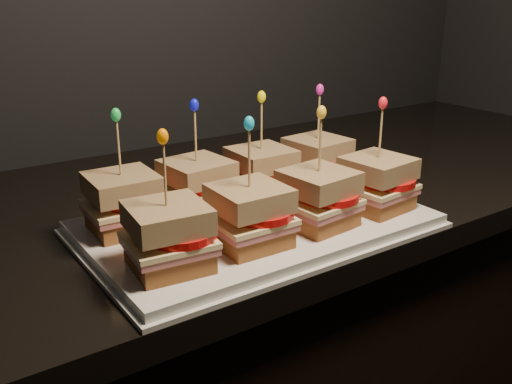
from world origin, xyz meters
TOP-DOWN VIEW (x-y plane):
  - granite_slab at (0.80, 1.70)m, footprint 2.61×0.63m
  - platter at (1.05, 1.53)m, footprint 0.44×0.27m
  - platter_rim at (1.05, 1.53)m, footprint 0.45×0.29m
  - sandwich_0_bread_bot at (0.89, 1.59)m, footprint 0.08×0.08m
  - sandwich_0_ham at (0.89, 1.59)m, footprint 0.09×0.09m
  - sandwich_0_cheese at (0.89, 1.59)m, footprint 0.09×0.09m
  - sandwich_0_tomato at (0.90, 1.59)m, footprint 0.08×0.08m
  - sandwich_0_bread_top at (0.89, 1.59)m, footprint 0.08×0.08m
  - sandwich_0_pick at (0.89, 1.59)m, footprint 0.00×0.00m
  - sandwich_0_frill at (0.89, 1.59)m, footprint 0.01×0.01m
  - sandwich_1_bread_bot at (0.99, 1.59)m, footprint 0.09×0.09m
  - sandwich_1_ham at (0.99, 1.59)m, footprint 0.10×0.09m
  - sandwich_1_cheese at (0.99, 1.59)m, footprint 0.10×0.09m
  - sandwich_1_tomato at (1.00, 1.59)m, footprint 0.08×0.08m
  - sandwich_1_bread_top at (0.99, 1.59)m, footprint 0.09×0.09m
  - sandwich_1_pick at (0.99, 1.59)m, footprint 0.00×0.00m
  - sandwich_1_frill at (0.99, 1.59)m, footprint 0.01×0.01m
  - sandwich_2_bread_bot at (1.10, 1.59)m, footprint 0.08×0.08m
  - sandwich_2_ham at (1.10, 1.59)m, footprint 0.09×0.09m
  - sandwich_2_cheese at (1.10, 1.59)m, footprint 0.09×0.09m
  - sandwich_2_tomato at (1.11, 1.59)m, footprint 0.08×0.08m
  - sandwich_2_bread_top at (1.10, 1.59)m, footprint 0.08×0.08m
  - sandwich_2_pick at (1.10, 1.59)m, footprint 0.00×0.00m
  - sandwich_2_frill at (1.10, 1.59)m, footprint 0.01×0.01m
  - sandwich_3_bread_bot at (1.20, 1.59)m, footprint 0.09×0.09m
  - sandwich_3_ham at (1.20, 1.59)m, footprint 0.10×0.09m
  - sandwich_3_cheese at (1.20, 1.59)m, footprint 0.10×0.09m
  - sandwich_3_tomato at (1.22, 1.59)m, footprint 0.08×0.08m
  - sandwich_3_bread_top at (1.20, 1.59)m, footprint 0.09×0.09m
  - sandwich_3_pick at (1.20, 1.59)m, footprint 0.00×0.00m
  - sandwich_3_frill at (1.20, 1.59)m, footprint 0.01×0.01m
  - sandwich_4_bread_bot at (0.89, 1.46)m, footprint 0.09×0.09m
  - sandwich_4_ham at (0.89, 1.46)m, footprint 0.10×0.09m
  - sandwich_4_cheese at (0.89, 1.46)m, footprint 0.10×0.10m
  - sandwich_4_tomato at (0.90, 1.46)m, footprint 0.08×0.08m
  - sandwich_4_bread_top at (0.89, 1.46)m, footprint 0.09×0.09m
  - sandwich_4_pick at (0.89, 1.46)m, footprint 0.00×0.00m
  - sandwich_4_frill at (0.89, 1.46)m, footprint 0.01×0.01m
  - sandwich_5_bread_bot at (0.99, 1.46)m, footprint 0.08×0.08m
  - sandwich_5_ham at (0.99, 1.46)m, footprint 0.09×0.09m
  - sandwich_5_cheese at (0.99, 1.46)m, footprint 0.09×0.09m
  - sandwich_5_tomato at (1.00, 1.46)m, footprint 0.08×0.08m
  - sandwich_5_bread_top at (0.99, 1.46)m, footprint 0.08×0.08m
  - sandwich_5_pick at (0.99, 1.46)m, footprint 0.00×0.00m
  - sandwich_5_frill at (0.99, 1.46)m, footprint 0.01×0.01m
  - sandwich_6_bread_bot at (1.10, 1.46)m, footprint 0.09×0.09m
  - sandwich_6_ham at (1.10, 1.46)m, footprint 0.10×0.09m
  - sandwich_6_cheese at (1.10, 1.46)m, footprint 0.10×0.09m
  - sandwich_6_tomato at (1.11, 1.46)m, footprint 0.08×0.08m
  - sandwich_6_bread_top at (1.10, 1.46)m, footprint 0.09×0.09m
  - sandwich_6_pick at (1.10, 1.46)m, footprint 0.00×0.00m
  - sandwich_6_frill at (1.10, 1.46)m, footprint 0.01×0.01m
  - sandwich_7_bread_bot at (1.20, 1.46)m, footprint 0.09×0.09m
  - sandwich_7_ham at (1.20, 1.46)m, footprint 0.10×0.09m
  - sandwich_7_cheese at (1.20, 1.46)m, footprint 0.10×0.10m
  - sandwich_7_tomato at (1.22, 1.46)m, footprint 0.08×0.08m
  - sandwich_7_bread_top at (1.20, 1.46)m, footprint 0.09×0.09m
  - sandwich_7_pick at (1.20, 1.46)m, footprint 0.00×0.00m
  - sandwich_7_frill at (1.20, 1.46)m, footprint 0.01×0.01m

SIDE VIEW (x-z plane):
  - granite_slab at x=0.80m, z-range 0.86..0.90m
  - platter_rim at x=1.05m, z-range 0.90..0.90m
  - platter at x=1.05m, z-range 0.90..0.91m
  - sandwich_0_bread_bot at x=0.89m, z-range 0.91..0.94m
  - sandwich_1_bread_bot at x=0.99m, z-range 0.91..0.94m
  - sandwich_2_bread_bot at x=1.10m, z-range 0.91..0.94m
  - sandwich_3_bread_bot at x=1.20m, z-range 0.91..0.94m
  - sandwich_4_bread_bot at x=0.89m, z-range 0.91..0.94m
  - sandwich_5_bread_bot at x=0.99m, z-range 0.91..0.94m
  - sandwich_6_bread_bot at x=1.10m, z-range 0.91..0.94m
  - sandwich_7_bread_bot at x=1.20m, z-range 0.91..0.94m
  - sandwich_0_ham at x=0.89m, z-range 0.94..0.94m
  - sandwich_1_ham at x=0.99m, z-range 0.94..0.94m
  - sandwich_2_ham at x=1.10m, z-range 0.94..0.94m
  - sandwich_3_ham at x=1.20m, z-range 0.94..0.94m
  - sandwich_4_ham at x=0.89m, z-range 0.94..0.94m
  - sandwich_5_ham at x=0.99m, z-range 0.94..0.94m
  - sandwich_6_ham at x=1.10m, z-range 0.94..0.94m
  - sandwich_7_ham at x=1.20m, z-range 0.94..0.94m
  - sandwich_0_cheese at x=0.89m, z-range 0.94..0.95m
  - sandwich_1_cheese at x=0.99m, z-range 0.94..0.95m
  - sandwich_2_cheese at x=1.10m, z-range 0.94..0.95m
  - sandwich_3_cheese at x=1.20m, z-range 0.94..0.95m
  - sandwich_4_cheese at x=0.89m, z-range 0.94..0.95m
  - sandwich_5_cheese at x=0.99m, z-range 0.94..0.95m
  - sandwich_6_cheese at x=1.10m, z-range 0.94..0.95m
  - sandwich_7_cheese at x=1.20m, z-range 0.94..0.95m
  - sandwich_0_tomato at x=0.90m, z-range 0.95..0.96m
  - sandwich_1_tomato at x=1.00m, z-range 0.95..0.96m
  - sandwich_2_tomato at x=1.11m, z-range 0.95..0.96m
  - sandwich_3_tomato at x=1.22m, z-range 0.95..0.96m
  - sandwich_4_tomato at x=0.90m, z-range 0.95..0.96m
  - sandwich_5_tomato at x=1.00m, z-range 0.95..0.96m
  - sandwich_6_tomato at x=1.11m, z-range 0.95..0.96m
  - sandwich_7_tomato at x=1.22m, z-range 0.95..0.96m
  - sandwich_0_bread_top at x=0.89m, z-range 0.96..0.99m
  - sandwich_1_bread_top at x=0.99m, z-range 0.96..0.99m
  - sandwich_2_bread_top at x=1.10m, z-range 0.96..0.99m
  - sandwich_3_bread_top at x=1.20m, z-range 0.96..0.99m
  - sandwich_4_bread_top at x=0.89m, z-range 0.96..0.99m
  - sandwich_5_bread_top at x=0.99m, z-range 0.96..0.99m
  - sandwich_6_bread_top at x=1.10m, z-range 0.96..0.99m
  - sandwich_7_bread_top at x=1.20m, z-range 0.96..0.99m
  - sandwich_0_pick at x=0.89m, z-range 0.97..1.06m
  - sandwich_1_pick at x=0.99m, z-range 0.97..1.06m
  - sandwich_2_pick at x=1.10m, z-range 0.97..1.06m
  - sandwich_3_pick at x=1.20m, z-range 0.97..1.06m
  - sandwich_4_pick at x=0.89m, z-range 0.97..1.06m
  - sandwich_5_pick at x=0.99m, z-range 0.97..1.06m
  - sandwich_6_pick at x=1.10m, z-range 0.97..1.06m
  - sandwich_7_pick at x=1.20m, z-range 0.97..1.06m
  - sandwich_0_frill at x=0.89m, z-range 1.05..1.07m
  - sandwich_1_frill at x=0.99m, z-range 1.05..1.07m
  - sandwich_2_frill at x=1.10m, z-range 1.05..1.07m
  - sandwich_3_frill at x=1.20m, z-range 1.05..1.07m
  - sandwich_4_frill at x=0.89m, z-range 1.05..1.07m
  - sandwich_5_frill at x=0.99m, z-range 1.05..1.07m
  - sandwich_6_frill at x=1.10m, z-range 1.05..1.07m
  - sandwich_7_frill at x=1.20m, z-range 1.05..1.07m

